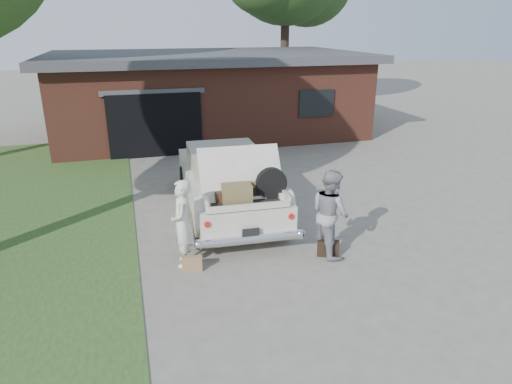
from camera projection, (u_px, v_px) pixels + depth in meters
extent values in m
plane|color=gray|center=(264.00, 252.00, 9.35)|extent=(90.00, 90.00, 0.00)
cube|color=#2D4C1E|center=(1.00, 224.00, 10.63)|extent=(6.00, 16.00, 0.02)
cube|color=brown|center=(208.00, 96.00, 19.47)|extent=(12.00, 7.00, 3.00)
cube|color=#4C4C51|center=(206.00, 56.00, 18.90)|extent=(12.80, 7.80, 0.30)
cube|color=black|center=(155.00, 125.00, 15.84)|extent=(3.20, 0.30, 2.20)
cube|color=#4C4C51|center=(153.00, 92.00, 15.38)|extent=(3.50, 0.12, 0.18)
cube|color=black|center=(316.00, 103.00, 17.17)|extent=(1.40, 0.08, 1.00)
cylinder|color=#38281E|center=(285.00, 53.00, 23.88)|extent=(0.44, 0.44, 5.98)
cube|color=silver|center=(227.00, 185.00, 11.29)|extent=(2.17, 5.20, 0.67)
cube|color=#ACA697|center=(224.00, 159.00, 11.36)|extent=(1.78, 2.12, 0.53)
cube|color=black|center=(218.00, 150.00, 12.26)|extent=(1.59, 0.15, 0.45)
cube|color=black|center=(232.00, 172.00, 10.48)|extent=(1.59, 0.15, 0.45)
cylinder|color=black|center=(200.00, 229.00, 9.60)|extent=(0.25, 0.69, 0.68)
cylinder|color=black|center=(282.00, 221.00, 10.00)|extent=(0.25, 0.69, 0.68)
cylinder|color=black|center=(185.00, 178.00, 12.78)|extent=(0.25, 0.69, 0.68)
cylinder|color=black|center=(247.00, 174.00, 13.18)|extent=(0.25, 0.69, 0.68)
cylinder|color=silver|center=(251.00, 239.00, 8.98)|extent=(2.11, 0.28, 0.18)
cylinder|color=#A5140F|center=(207.00, 224.00, 8.73)|extent=(0.13, 0.11, 0.12)
cylinder|color=#A5140F|center=(291.00, 216.00, 9.10)|extent=(0.13, 0.11, 0.12)
cube|color=black|center=(251.00, 233.00, 8.91)|extent=(0.35, 0.04, 0.17)
cube|color=black|center=(243.00, 200.00, 9.39)|extent=(1.64, 1.20, 0.04)
cube|color=silver|center=(204.00, 198.00, 9.17)|extent=(0.11, 1.13, 0.18)
cube|color=silver|center=(282.00, 192.00, 9.53)|extent=(0.11, 1.13, 0.18)
cube|color=silver|center=(249.00, 207.00, 8.85)|extent=(1.64, 0.13, 0.12)
cube|color=silver|center=(241.00, 173.00, 9.43)|extent=(1.75, 0.77, 1.00)
cube|color=#442A1D|center=(230.00, 194.00, 9.36)|extent=(0.67, 0.45, 0.21)
cube|color=olive|center=(237.00, 194.00, 9.08)|extent=(0.59, 0.40, 0.40)
cube|color=black|center=(247.00, 192.00, 9.49)|extent=(0.68, 0.46, 0.20)
cube|color=#916C4A|center=(244.00, 184.00, 9.44)|extent=(0.46, 0.31, 0.16)
cylinder|color=black|center=(271.00, 183.00, 9.35)|extent=(0.64, 0.19, 0.64)
imported|color=silver|center=(182.00, 223.00, 8.61)|extent=(0.50, 0.68, 1.71)
imported|color=gray|center=(330.00, 213.00, 9.00)|extent=(0.82, 0.97, 1.78)
cube|color=#99774E|center=(192.00, 264.00, 8.60)|extent=(0.40, 0.20, 0.29)
cube|color=black|center=(328.00, 248.00, 9.14)|extent=(0.45, 0.30, 0.34)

